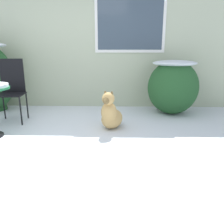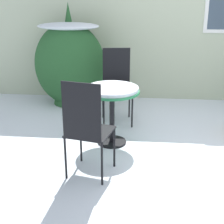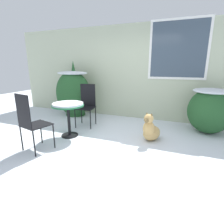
# 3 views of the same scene
# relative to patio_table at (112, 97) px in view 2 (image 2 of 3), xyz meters

# --- Properties ---
(ground_plane) EXTENTS (16.00, 16.00, 0.00)m
(ground_plane) POSITION_rel_patio_table_xyz_m (0.88, -0.18, -0.64)
(ground_plane) COLOR silver
(house_wall) EXTENTS (8.00, 0.10, 2.73)m
(house_wall) POSITION_rel_patio_table_xyz_m (0.98, 2.01, 0.76)
(house_wall) COLOR #B2BC9E
(house_wall) RESTS_ON ground_plane
(shrub_left) EXTENTS (1.20, 0.68, 1.41)m
(shrub_left) POSITION_rel_patio_table_xyz_m (-0.86, 1.49, 0.10)
(shrub_left) COLOR #235128
(shrub_left) RESTS_ON ground_plane
(evergreen_bush) EXTENTS (0.63, 0.63, 1.72)m
(evergreen_bush) POSITION_rel_patio_table_xyz_m (-0.87, 1.59, 0.22)
(evergreen_bush) COLOR #235128
(evergreen_bush) RESTS_ON ground_plane
(patio_table) EXTENTS (0.70, 0.70, 0.77)m
(patio_table) POSITION_rel_patio_table_xyz_m (0.00, 0.00, 0.00)
(patio_table) COLOR black
(patio_table) RESTS_ON ground_plane
(patio_chair_near_table) EXTENTS (0.51, 0.51, 1.10)m
(patio_chair_near_table) POSITION_rel_patio_table_xyz_m (-0.01, 0.83, -0.05)
(patio_chair_near_table) COLOR black
(patio_chair_near_table) RESTS_ON ground_plane
(patio_chair_far_side) EXTENTS (0.54, 0.54, 1.10)m
(patio_chair_far_side) POSITION_rel_patio_table_xyz_m (-0.18, -0.88, -0.05)
(patio_chair_far_side) COLOR black
(patio_chair_far_side) RESTS_ON ground_plane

